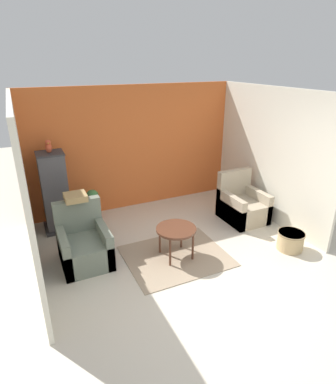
% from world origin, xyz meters
% --- Properties ---
extents(ground_plane, '(20.00, 20.00, 0.00)m').
position_xyz_m(ground_plane, '(0.00, 0.00, 0.00)').
color(ground_plane, beige).
rests_on(ground_plane, ground).
extents(wall_back_accent, '(4.49, 0.06, 2.57)m').
position_xyz_m(wall_back_accent, '(0.00, 3.24, 1.28)').
color(wall_back_accent, orange).
rests_on(wall_back_accent, ground_plane).
extents(wall_left, '(0.06, 3.21, 2.57)m').
position_xyz_m(wall_left, '(-2.21, 1.61, 1.28)').
color(wall_left, silver).
rests_on(wall_left, ground_plane).
extents(wall_right, '(0.06, 3.21, 2.57)m').
position_xyz_m(wall_right, '(2.21, 1.61, 1.28)').
color(wall_right, silver).
rests_on(wall_right, ground_plane).
extents(area_rug, '(1.63, 1.36, 0.01)m').
position_xyz_m(area_rug, '(-0.14, 1.00, 0.01)').
color(area_rug, gray).
rests_on(area_rug, ground_plane).
extents(coffee_table, '(0.65, 0.65, 0.53)m').
position_xyz_m(coffee_table, '(-0.14, 1.00, 0.48)').
color(coffee_table, '#512D1E').
rests_on(coffee_table, ground_plane).
extents(armchair_left, '(0.74, 0.86, 0.95)m').
position_xyz_m(armchair_left, '(-1.52, 1.50, 0.29)').
color(armchair_left, slate).
rests_on(armchair_left, ground_plane).
extents(armchair_right, '(0.74, 0.86, 0.95)m').
position_xyz_m(armchair_right, '(1.66, 1.65, 0.29)').
color(armchair_right, tan).
rests_on(armchair_right, ground_plane).
extents(birdcage, '(0.55, 0.55, 1.50)m').
position_xyz_m(birdcage, '(-1.74, 2.81, 0.74)').
color(birdcage, '#353539').
rests_on(birdcage, ground_plane).
extents(parrot, '(0.11, 0.20, 0.24)m').
position_xyz_m(parrot, '(-1.74, 2.81, 1.61)').
color(parrot, '#D14C2D').
rests_on(parrot, birdcage).
extents(potted_plant, '(0.26, 0.24, 0.64)m').
position_xyz_m(potted_plant, '(-1.05, 2.89, 0.35)').
color(potted_plant, brown).
rests_on(potted_plant, ground_plane).
extents(wicker_basket, '(0.45, 0.45, 0.32)m').
position_xyz_m(wicker_basket, '(1.72, 0.37, 0.17)').
color(wicker_basket, tan).
rests_on(wicker_basket, ground_plane).
extents(throw_pillow, '(0.34, 0.34, 0.10)m').
position_xyz_m(throw_pillow, '(-1.52, 1.81, 1.00)').
color(throw_pillow, tan).
rests_on(throw_pillow, armchair_left).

